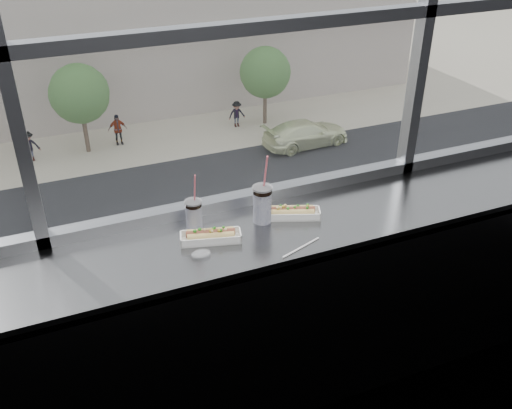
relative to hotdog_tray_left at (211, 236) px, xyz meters
name	(u,v)px	position (x,y,z in m)	size (l,w,h in m)	color
wall_back_lower	(245,286)	(0.27, 0.27, -0.58)	(6.00, 6.00, 0.00)	black
counter	(265,234)	(0.27, -0.01, -0.06)	(6.00, 0.55, 0.06)	gray
counter_fascia	(284,348)	(0.27, -0.26, -0.58)	(6.00, 0.04, 1.04)	gray
hotdog_tray_left	(211,236)	(0.00, 0.00, 0.00)	(0.30, 0.16, 0.07)	white
hotdog_tray_right	(292,212)	(0.45, 0.05, 0.00)	(0.29, 0.18, 0.07)	white
soda_cup_left	(194,214)	(-0.04, 0.12, 0.06)	(0.08, 0.08, 0.31)	white
soda_cup_right	(262,202)	(0.29, 0.07, 0.08)	(0.10, 0.10, 0.37)	white
loose_straw	(301,247)	(0.36, -0.22, -0.02)	(0.01, 0.01, 0.23)	white
wrapper	(201,254)	(-0.08, -0.10, -0.02)	(0.09, 0.07, 0.02)	silver
plaza_ground	(37,76)	(0.27, 43.77, -12.13)	(120.00, 120.00, 0.00)	#BDB299
street_asphalt	(79,229)	(0.27, 20.27, -12.10)	(80.00, 10.00, 0.06)	black
far_sidewalk	(59,156)	(0.27, 28.27, -12.11)	(80.00, 6.00, 0.04)	#BDB299
far_building	(32,40)	(0.27, 38.27, -8.13)	(50.00, 14.00, 8.00)	#A89B93
car_near_e	(393,192)	(13.77, 16.27, -11.08)	(5.96, 2.48, 1.99)	navy
car_near_d	(300,211)	(9.06, 16.27, -11.02)	(6.26, 2.61, 2.09)	#FFF2CB
car_far_c	(306,129)	(13.42, 24.27, -11.09)	(5.85, 2.44, 1.95)	#F8FFCB
pedestrian_b	(28,143)	(-1.15, 28.21, -11.07)	(0.91, 0.68, 2.04)	#66605B
pedestrian_c	(117,126)	(3.66, 28.60, -11.02)	(0.95, 0.72, 2.15)	#66605B
pedestrian_d	(237,112)	(10.83, 28.41, -11.12)	(0.86, 0.64, 1.93)	#66605B
tree_center	(79,94)	(1.87, 28.27, -8.74)	(3.19, 3.19, 4.99)	#47382B
tree_right	(265,73)	(12.63, 28.27, -8.88)	(3.06, 3.06, 4.79)	#47382B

